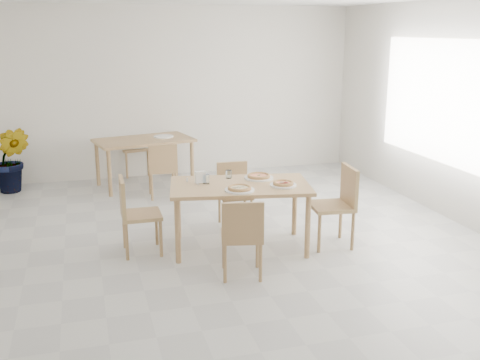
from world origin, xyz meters
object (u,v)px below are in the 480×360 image
object	(u,v)px
napkin_holder	(200,178)
second_table	(144,144)
chair_east	(339,200)
chair_back_s	(163,167)
pizza_mushroom	(240,188)
chair_back_n	(132,144)
plate_mushroom	(240,190)
chair_west	(134,210)
potted_plant	(12,160)
plate_pepperoni	(283,185)
plate_empty	(163,136)
main_table	(240,191)
pizza_pepperoni	(283,183)
pizza_margherita	(259,176)
chair_north	(234,189)
tumbler_a	(206,179)
tumbler_b	(229,174)
plate_margherita	(259,178)
chair_south	(242,233)

from	to	relation	value
napkin_holder	second_table	xyz separation A→B (m)	(-0.31, 2.81, -0.15)
chair_east	chair_back_s	world-z (taller)	chair_east
pizza_mushroom	chair_back_n	size ratio (longest dim) A/B	0.37
plate_mushroom	chair_back_n	world-z (taller)	chair_back_n
chair_west	potted_plant	distance (m)	3.35
plate_pepperoni	plate_empty	world-z (taller)	same
main_table	plate_pepperoni	distance (m)	0.49
pizza_pepperoni	plate_empty	size ratio (longest dim) A/B	0.83
main_table	chair_back_n	bearing A→B (deg)	112.77
chair_west	napkin_holder	xyz separation A→B (m)	(0.75, -0.01, 0.32)
chair_east	pizza_margherita	xyz separation A→B (m)	(-0.83, 0.39, 0.25)
chair_north	second_table	world-z (taller)	chair_north
pizza_mushroom	chair_north	bearing A→B (deg)	78.05
pizza_pepperoni	tumbler_a	world-z (taller)	tumbler_a
potted_plant	plate_pepperoni	bearing A→B (deg)	-46.66
second_table	chair_back_n	size ratio (longest dim) A/B	1.80
chair_north	chair_back_s	size ratio (longest dim) A/B	0.96
main_table	second_table	size ratio (longest dim) A/B	1.03
napkin_holder	second_table	world-z (taller)	napkin_holder
plate_mushroom	plate_empty	bearing A→B (deg)	95.69
tumbler_b	potted_plant	distance (m)	3.90
pizza_margherita	pizza_pepperoni	world-z (taller)	same
plate_pepperoni	chair_back_s	world-z (taller)	chair_back_s
second_table	potted_plant	world-z (taller)	potted_plant
plate_margherita	tumbler_b	xyz separation A→B (m)	(-0.33, 0.12, 0.04)
main_table	tumbler_a	xyz separation A→B (m)	(-0.36, 0.15, 0.13)
chair_east	napkin_holder	bearing A→B (deg)	-97.95
napkin_holder	chair_back_n	size ratio (longest dim) A/B	0.16
chair_north	chair_back_s	world-z (taller)	chair_back_s
tumbler_b	second_table	xyz separation A→B (m)	(-0.68, 2.67, -0.13)
pizza_margherita	chair_north	bearing A→B (deg)	101.79
napkin_holder	plate_margherita	bearing A→B (deg)	-6.10
potted_plant	tumbler_a	bearing A→B (deg)	-51.86
main_table	chair_back_s	bearing A→B (deg)	114.35
plate_pepperoni	pizza_pepperoni	world-z (taller)	pizza_pepperoni
plate_margherita	potted_plant	distance (m)	4.21
plate_margherita	napkin_holder	bearing A→B (deg)	-177.76
chair_south	plate_mushroom	size ratio (longest dim) A/B	2.58
chair_west	plate_margherita	world-z (taller)	chair_west
napkin_holder	chair_south	bearing A→B (deg)	-85.58
pizza_pepperoni	napkin_holder	bearing A→B (deg)	157.94
chair_north	plate_margherita	world-z (taller)	chair_north
plate_mushroom	napkin_holder	world-z (taller)	napkin_holder
napkin_holder	second_table	bearing A→B (deg)	87.98
pizza_mushroom	napkin_holder	bearing A→B (deg)	130.28
tumbler_b	potted_plant	world-z (taller)	potted_plant
plate_pepperoni	pizza_mushroom	distance (m)	0.52
chair_north	chair_east	size ratio (longest dim) A/B	0.86
plate_pepperoni	pizza_mushroom	size ratio (longest dim) A/B	0.88
pizza_pepperoni	potted_plant	world-z (taller)	potted_plant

